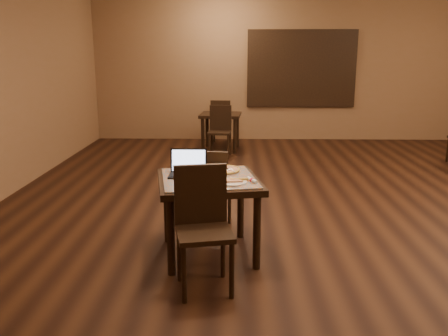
{
  "coord_description": "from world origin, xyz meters",
  "views": [
    {
      "loc": [
        -0.95,
        -5.5,
        1.9
      ],
      "look_at": [
        -1.04,
        -1.23,
        0.85
      ],
      "focal_mm": 38.0,
      "sensor_mm": 36.0,
      "label": 1
    }
  ],
  "objects_px": {
    "chair_main_near": "(203,220)",
    "pizza_pan": "(222,171)",
    "laptop": "(188,168)",
    "other_table_b_chair_near": "(220,128)",
    "tiled_table": "(209,188)",
    "other_table_b": "(221,120)",
    "other_table_b_chair_far": "(221,120)",
    "chair_main_far": "(211,186)"
  },
  "relations": [
    {
      "from": "other_table_b",
      "to": "chair_main_far",
      "type": "bearing_deg",
      "value": -85.26
    },
    {
      "from": "chair_main_far",
      "to": "pizza_pan",
      "type": "relative_size",
      "value": 2.56
    },
    {
      "from": "laptop",
      "to": "pizza_pan",
      "type": "xyz_separation_m",
      "value": [
        0.32,
        0.13,
        -0.06
      ]
    },
    {
      "from": "chair_main_near",
      "to": "pizza_pan",
      "type": "height_order",
      "value": "chair_main_near"
    },
    {
      "from": "other_table_b_chair_far",
      "to": "laptop",
      "type": "bearing_deg",
      "value": 92.75
    },
    {
      "from": "chair_main_near",
      "to": "chair_main_far",
      "type": "xyz_separation_m",
      "value": [
        0.01,
        1.23,
        -0.06
      ]
    },
    {
      "from": "tiled_table",
      "to": "laptop",
      "type": "xyz_separation_m",
      "value": [
        -0.2,
        0.11,
        0.17
      ]
    },
    {
      "from": "tiled_table",
      "to": "laptop",
      "type": "height_order",
      "value": "laptop"
    },
    {
      "from": "other_table_b_chair_near",
      "to": "chair_main_near",
      "type": "bearing_deg",
      "value": -85.47
    },
    {
      "from": "other_table_b",
      "to": "other_table_b_chair_far",
      "type": "height_order",
      "value": "other_table_b_chair_far"
    },
    {
      "from": "chair_main_near",
      "to": "pizza_pan",
      "type": "distance_m",
      "value": 0.89
    },
    {
      "from": "tiled_table",
      "to": "chair_main_near",
      "type": "height_order",
      "value": "chair_main_near"
    },
    {
      "from": "tiled_table",
      "to": "chair_main_far",
      "type": "relative_size",
      "value": 1.18
    },
    {
      "from": "laptop",
      "to": "other_table_b_chair_near",
      "type": "distance_m",
      "value": 4.38
    },
    {
      "from": "tiled_table",
      "to": "other_table_b",
      "type": "distance_m",
      "value": 5.02
    },
    {
      "from": "laptop",
      "to": "other_table_b_chair_far",
      "type": "relative_size",
      "value": 0.37
    },
    {
      "from": "laptop",
      "to": "chair_main_near",
      "type": "bearing_deg",
      "value": -75.56
    },
    {
      "from": "other_table_b",
      "to": "pizza_pan",
      "type": "bearing_deg",
      "value": -83.73
    },
    {
      "from": "chair_main_near",
      "to": "pizza_pan",
      "type": "relative_size",
      "value": 2.86
    },
    {
      "from": "pizza_pan",
      "to": "other_table_b_chair_near",
      "type": "relative_size",
      "value": 0.38
    },
    {
      "from": "chair_main_far",
      "to": "other_table_b_chair_near",
      "type": "bearing_deg",
      "value": -82.46
    },
    {
      "from": "pizza_pan",
      "to": "other_table_b_chair_near",
      "type": "height_order",
      "value": "other_table_b_chair_near"
    },
    {
      "from": "chair_main_near",
      "to": "laptop",
      "type": "xyz_separation_m",
      "value": [
        -0.18,
        0.72,
        0.26
      ]
    },
    {
      "from": "laptop",
      "to": "other_table_b",
      "type": "relative_size",
      "value": 0.42
    },
    {
      "from": "laptop",
      "to": "other_table_b_chair_near",
      "type": "relative_size",
      "value": 0.37
    },
    {
      "from": "other_table_b_chair_far",
      "to": "tiled_table",
      "type": "bearing_deg",
      "value": 94.84
    },
    {
      "from": "pizza_pan",
      "to": "chair_main_near",
      "type": "bearing_deg",
      "value": -99.2
    },
    {
      "from": "tiled_table",
      "to": "other_table_b_chair_near",
      "type": "bearing_deg",
      "value": 80.15
    },
    {
      "from": "chair_main_near",
      "to": "chair_main_far",
      "type": "distance_m",
      "value": 1.24
    },
    {
      "from": "tiled_table",
      "to": "pizza_pan",
      "type": "distance_m",
      "value": 0.29
    },
    {
      "from": "pizza_pan",
      "to": "other_table_b_chair_far",
      "type": "bearing_deg",
      "value": 91.72
    },
    {
      "from": "tiled_table",
      "to": "pizza_pan",
      "type": "xyz_separation_m",
      "value": [
        0.12,
        0.24,
        0.11
      ]
    },
    {
      "from": "pizza_pan",
      "to": "other_table_b_chair_far",
      "type": "xyz_separation_m",
      "value": [
        -0.16,
        5.33,
        -0.24
      ]
    },
    {
      "from": "chair_main_near",
      "to": "other_table_b_chair_near",
      "type": "xyz_separation_m",
      "value": [
        -0.01,
        5.09,
        -0.04
      ]
    },
    {
      "from": "chair_main_near",
      "to": "other_table_b_chair_far",
      "type": "bearing_deg",
      "value": 78.29
    },
    {
      "from": "chair_main_near",
      "to": "laptop",
      "type": "relative_size",
      "value": 2.88
    },
    {
      "from": "tiled_table",
      "to": "pizza_pan",
      "type": "height_order",
      "value": "pizza_pan"
    },
    {
      "from": "chair_main_far",
      "to": "other_table_b_chair_near",
      "type": "height_order",
      "value": "other_table_b_chair_near"
    },
    {
      "from": "chair_main_near",
      "to": "other_table_b_chair_far",
      "type": "relative_size",
      "value": 1.07
    },
    {
      "from": "laptop",
      "to": "other_table_b",
      "type": "distance_m",
      "value": 4.92
    },
    {
      "from": "chair_main_near",
      "to": "chair_main_far",
      "type": "relative_size",
      "value": 1.12
    },
    {
      "from": "chair_main_near",
      "to": "pizza_pan",
      "type": "bearing_deg",
      "value": 68.89
    }
  ]
}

